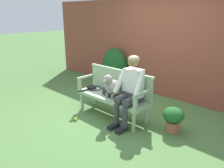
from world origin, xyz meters
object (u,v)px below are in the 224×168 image
object	(u,v)px
dog_on_bench	(111,86)
baseball_glove	(92,87)
person_seated	(130,88)
tennis_racket	(94,89)
sports_bag	(110,92)
garden_bench	(112,99)
tennis_ball	(76,119)
potted_plant	(173,118)

from	to	relation	value
dog_on_bench	baseball_glove	world-z (taller)	dog_on_bench
dog_on_bench	person_seated	bearing A→B (deg)	5.26
dog_on_bench	tennis_racket	distance (m)	0.66
baseball_glove	sports_bag	distance (m)	0.56
garden_bench	tennis_ball	size ratio (longest dim) A/B	23.95
person_seated	tennis_racket	xyz separation A→B (m)	(-1.05, 0.04, -0.26)
garden_bench	sports_bag	xyz separation A→B (m)	(-0.06, 0.01, 0.13)
potted_plant	garden_bench	bearing A→B (deg)	-167.29
garden_bench	baseball_glove	world-z (taller)	baseball_glove
tennis_racket	potted_plant	world-z (taller)	tennis_racket
tennis_racket	garden_bench	bearing A→B (deg)	-3.02
person_seated	tennis_ball	distance (m)	1.25
tennis_racket	tennis_ball	xyz separation A→B (m)	(0.21, -0.68, -0.41)
garden_bench	tennis_racket	bearing A→B (deg)	176.98
person_seated	sports_bag	size ratio (longest dim) A/B	4.66
dog_on_bench	baseball_glove	size ratio (longest dim) A/B	2.19
baseball_glove	tennis_ball	bearing A→B (deg)	-99.58
garden_bench	baseball_glove	xyz separation A→B (m)	(-0.62, 0.00, 0.10)
dog_on_bench	sports_bag	world-z (taller)	dog_on_bench
dog_on_bench	tennis_ball	size ratio (longest dim) A/B	7.31
dog_on_bench	sports_bag	distance (m)	0.21
tennis_racket	potted_plant	bearing A→B (deg)	7.73
sports_bag	potted_plant	xyz separation A→B (m)	(1.27, 0.26, -0.23)
potted_plant	sports_bag	bearing A→B (deg)	-168.49
dog_on_bench	tennis_racket	size ratio (longest dim) A/B	0.83
dog_on_bench	sports_bag	size ratio (longest dim) A/B	1.72
person_seated	baseball_glove	xyz separation A→B (m)	(-1.09, 0.02, -0.23)
dog_on_bench	tennis_ball	bearing A→B (deg)	-124.38
garden_bench	tennis_ball	bearing A→B (deg)	-119.69
potted_plant	baseball_glove	bearing A→B (deg)	-171.62
garden_bench	tennis_ball	xyz separation A→B (m)	(-0.37, -0.65, -0.34)
garden_bench	dog_on_bench	distance (m)	0.30
dog_on_bench	potted_plant	world-z (taller)	dog_on_bench
sports_bag	tennis_ball	size ratio (longest dim) A/B	4.24
garden_bench	tennis_ball	distance (m)	0.82
garden_bench	potted_plant	bearing A→B (deg)	12.71
garden_bench	potted_plant	world-z (taller)	potted_plant
baseball_glove	sports_bag	world-z (taller)	sports_bag
tennis_ball	potted_plant	bearing A→B (deg)	30.17
potted_plant	person_seated	bearing A→B (deg)	-158.82
tennis_ball	sports_bag	bearing A→B (deg)	64.95
garden_bench	potted_plant	size ratio (longest dim) A/B	3.45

